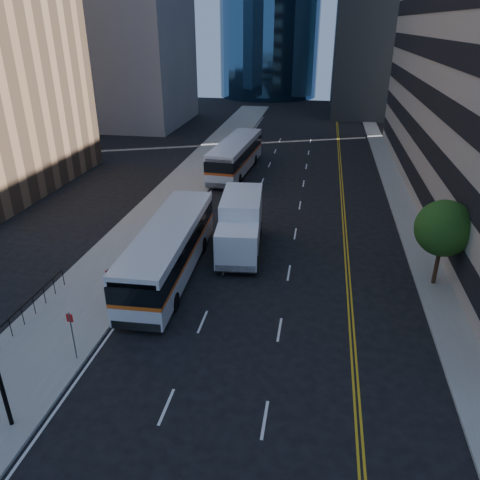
# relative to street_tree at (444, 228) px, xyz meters

# --- Properties ---
(ground) EXTENTS (160.00, 160.00, 0.00)m
(ground) POSITION_rel_street_tree_xyz_m (-9.00, -8.00, -3.64)
(ground) COLOR black
(ground) RESTS_ON ground
(sidewalk_west) EXTENTS (5.00, 90.00, 0.15)m
(sidewalk_west) POSITION_rel_street_tree_xyz_m (-19.50, 17.00, -3.57)
(sidewalk_west) COLOR gray
(sidewalk_west) RESTS_ON ground
(sidewalk_east) EXTENTS (2.00, 90.00, 0.15)m
(sidewalk_east) POSITION_rel_street_tree_xyz_m (-0.00, 17.00, -3.57)
(sidewalk_east) COLOR gray
(sidewalk_east) RESTS_ON ground
(street_tree) EXTENTS (3.20, 3.20, 5.10)m
(street_tree) POSITION_rel_street_tree_xyz_m (0.00, 0.00, 0.00)
(street_tree) COLOR #332114
(street_tree) RESTS_ON sidewalk_east
(bus_front) EXTENTS (3.15, 12.69, 3.25)m
(bus_front) POSITION_rel_street_tree_xyz_m (-15.60, -1.48, -1.87)
(bus_front) COLOR silver
(bus_front) RESTS_ON ground
(bus_rear) EXTENTS (3.61, 12.89, 3.28)m
(bus_rear) POSITION_rel_street_tree_xyz_m (-15.60, 20.53, -1.85)
(bus_rear) COLOR silver
(bus_rear) RESTS_ON ground
(box_truck) EXTENTS (3.27, 7.75, 3.61)m
(box_truck) POSITION_rel_street_tree_xyz_m (-12.01, 2.68, -1.74)
(box_truck) COLOR white
(box_truck) RESTS_ON ground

